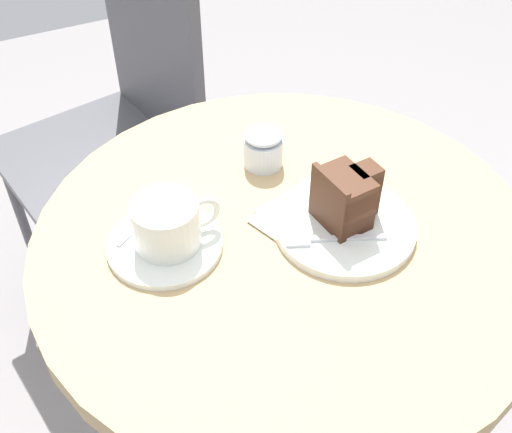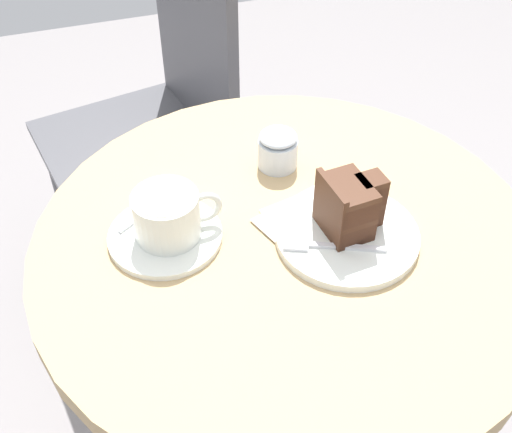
{
  "view_description": "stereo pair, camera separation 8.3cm",
  "coord_description": "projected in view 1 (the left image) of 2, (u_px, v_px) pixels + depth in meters",
  "views": [
    {
      "loc": [
        -0.3,
        -0.53,
        1.34
      ],
      "look_at": [
        -0.04,
        0.01,
        0.77
      ],
      "focal_mm": 45.0,
      "sensor_mm": 36.0,
      "label": 1
    },
    {
      "loc": [
        -0.23,
        -0.56,
        1.34
      ],
      "look_at": [
        -0.04,
        0.01,
        0.77
      ],
      "focal_mm": 45.0,
      "sensor_mm": 36.0,
      "label": 2
    }
  ],
  "objects": [
    {
      "name": "cake_slice",
      "position": [
        346.0,
        198.0,
        0.84
      ],
      "size": [
        0.08,
        0.08,
        0.08
      ],
      "rotation": [
        0.0,
        0.0,
        0.1
      ],
      "color": "#422619",
      "rests_on": "cake_plate"
    },
    {
      "name": "cafe_chair",
      "position": [
        124.0,
        110.0,
        1.4
      ],
      "size": [
        0.45,
        0.45,
        0.92
      ],
      "rotation": [
        0.0,
        0.0,
        4.9
      ],
      "color": "#4C4C51",
      "rests_on": "ground"
    },
    {
      "name": "napkin",
      "position": [
        325.0,
        219.0,
        0.88
      ],
      "size": [
        0.2,
        0.18,
        0.0
      ],
      "rotation": [
        0.0,
        0.0,
        3.35
      ],
      "color": "silver",
      "rests_on": "cafe_table"
    },
    {
      "name": "fork",
      "position": [
        324.0,
        239.0,
        0.84
      ],
      "size": [
        0.13,
        0.07,
        0.0
      ],
      "rotation": [
        0.0,
        0.0,
        2.73
      ],
      "color": "silver",
      "rests_on": "cake_plate"
    },
    {
      "name": "cake_plate",
      "position": [
        345.0,
        226.0,
        0.87
      ],
      "size": [
        0.19,
        0.19,
        0.01
      ],
      "color": "silver",
      "rests_on": "cafe_table"
    },
    {
      "name": "coffee_cup",
      "position": [
        168.0,
        223.0,
        0.82
      ],
      "size": [
        0.12,
        0.09,
        0.07
      ],
      "color": "silver",
      "rests_on": "saucer"
    },
    {
      "name": "sugar_pot",
      "position": [
        263.0,
        148.0,
        0.95
      ],
      "size": [
        0.06,
        0.06,
        0.06
      ],
      "color": "silver",
      "rests_on": "cafe_table"
    },
    {
      "name": "saucer",
      "position": [
        165.0,
        245.0,
        0.84
      ],
      "size": [
        0.15,
        0.15,
        0.01
      ],
      "color": "silver",
      "rests_on": "cafe_table"
    },
    {
      "name": "cafe_table",
      "position": [
        284.0,
        294.0,
        0.95
      ],
      "size": [
        0.69,
        0.69,
        0.73
      ],
      "color": "tan",
      "rests_on": "ground"
    },
    {
      "name": "teaspoon",
      "position": [
        146.0,
        219.0,
        0.87
      ],
      "size": [
        0.08,
        0.06,
        0.0
      ],
      "rotation": [
        0.0,
        0.0,
        0.56
      ],
      "color": "silver",
      "rests_on": "saucer"
    }
  ]
}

